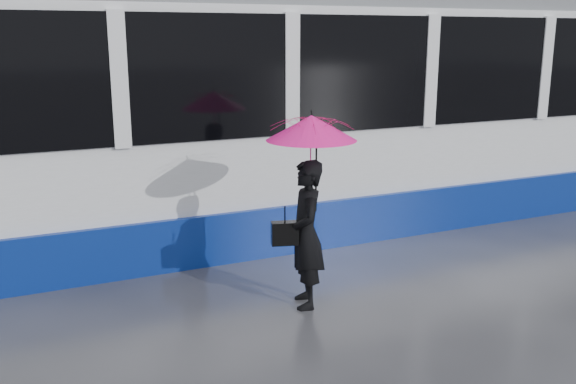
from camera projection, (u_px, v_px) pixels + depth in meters
name	position (u px, v px, depth m)	size (l,w,h in m)	color
ground	(163.00, 321.00, 6.14)	(90.00, 90.00, 0.00)	#28282D
rails	(116.00, 245.00, 8.34)	(34.00, 1.51, 0.02)	#3F3D38
tram	(144.00, 118.00, 8.14)	(26.00, 2.56, 3.35)	white
woman	(306.00, 234.00, 6.34)	(0.54, 0.36, 1.49)	black
umbrella	(311.00, 145.00, 6.15)	(1.08, 1.08, 1.01)	#F11454
handbag	(285.00, 233.00, 6.26)	(0.29, 0.18, 0.41)	black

